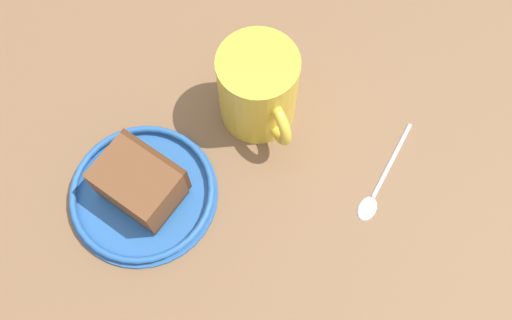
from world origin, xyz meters
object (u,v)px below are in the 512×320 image
cake_slice (139,182)px  teaspoon (377,190)px  small_plate (143,193)px  tea_mug (259,89)px

cake_slice → teaspoon: (25.28, 4.84, -3.23)cm
cake_slice → teaspoon: 25.94cm
small_plate → teaspoon: size_ratio=1.27×
tea_mug → teaspoon: (14.72, -7.44, -5.03)cm
teaspoon → small_plate: bearing=-168.7°
cake_slice → tea_mug: 16.29cm
tea_mug → teaspoon: bearing=-26.8°
teaspoon → cake_slice: bearing=-169.2°
tea_mug → teaspoon: tea_mug is taller
small_plate → tea_mug: (10.67, 12.52, 4.58)cm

